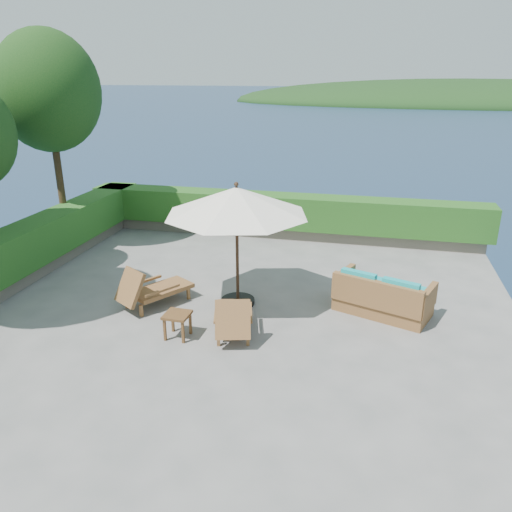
% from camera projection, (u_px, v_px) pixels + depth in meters
% --- Properties ---
extents(ground, '(12.00, 12.00, 0.00)m').
position_uv_depth(ground, '(234.00, 315.00, 10.68)').
color(ground, gray).
rests_on(ground, ground).
extents(foundation, '(12.00, 12.00, 3.00)m').
position_uv_depth(foundation, '(235.00, 377.00, 11.22)').
color(foundation, '#4C453C').
rests_on(foundation, ocean).
extents(ocean, '(600.00, 600.00, 0.00)m').
position_uv_depth(ocean, '(236.00, 430.00, 11.72)').
color(ocean, '#162645').
rests_on(ocean, ground).
extents(offshore_island, '(126.00, 57.60, 12.60)m').
position_uv_depth(offshore_island, '(462.00, 103.00, 134.27)').
color(offshore_island, black).
rests_on(offshore_island, ocean).
extents(planter_wall_far, '(12.00, 0.60, 0.36)m').
position_uv_depth(planter_wall_far, '(281.00, 231.00, 15.73)').
color(planter_wall_far, '#71685A').
rests_on(planter_wall_far, ground).
extents(planter_wall_left, '(0.60, 12.00, 0.36)m').
position_uv_depth(planter_wall_left, '(6.00, 284.00, 11.81)').
color(planter_wall_left, '#71685A').
rests_on(planter_wall_left, ground).
extents(hedge_far, '(12.40, 0.90, 1.00)m').
position_uv_depth(hedge_far, '(282.00, 211.00, 15.50)').
color(hedge_far, '#204D16').
rests_on(hedge_far, planter_wall_far).
extents(hedge_left, '(0.90, 12.40, 1.00)m').
position_uv_depth(hedge_left, '(1.00, 258.00, 11.58)').
color(hedge_left, '#204D16').
rests_on(hedge_left, planter_wall_left).
extents(tree_far, '(2.80, 2.80, 6.03)m').
position_uv_depth(tree_far, '(48.00, 92.00, 13.36)').
color(tree_far, '#3F2D18').
rests_on(tree_far, ground).
extents(patio_umbrella, '(3.51, 3.51, 2.78)m').
position_uv_depth(patio_umbrella, '(237.00, 202.00, 10.42)').
color(patio_umbrella, black).
rests_on(patio_umbrella, ground).
extents(lounge_left, '(1.48, 1.78, 0.97)m').
position_uv_depth(lounge_left, '(152.00, 289.00, 11.00)').
color(lounge_left, brown).
rests_on(lounge_left, ground).
extents(lounge_right, '(1.05, 1.73, 0.93)m').
position_uv_depth(lounge_right, '(233.00, 316.00, 9.80)').
color(lounge_right, brown).
rests_on(lounge_right, ground).
extents(side_table, '(0.49, 0.49, 0.51)m').
position_uv_depth(side_table, '(177.00, 318.00, 9.67)').
color(side_table, brown).
rests_on(side_table, ground).
extents(wicker_loveseat, '(2.20, 1.65, 0.97)m').
position_uv_depth(wicker_loveseat, '(382.00, 298.00, 10.64)').
color(wicker_loveseat, brown).
rests_on(wicker_loveseat, ground).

